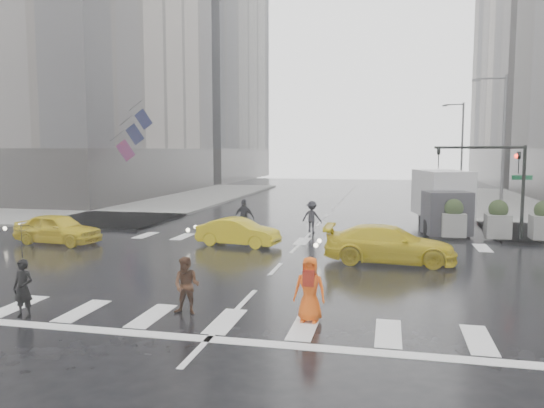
% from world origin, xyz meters
% --- Properties ---
extents(ground, '(120.00, 120.00, 0.00)m').
position_xyz_m(ground, '(0.00, 0.00, 0.00)').
color(ground, black).
rests_on(ground, ground).
extents(sidewalk_nw, '(35.00, 35.00, 0.15)m').
position_xyz_m(sidewalk_nw, '(-19.50, 17.50, 0.07)').
color(sidewalk_nw, slate).
rests_on(sidewalk_nw, ground).
extents(building_nw, '(26.05, 26.05, 38.00)m').
position_xyz_m(building_nw, '(-29.00, 27.00, 17.25)').
color(building_nw, '#A0968B').
rests_on(building_nw, ground).
extents(building_nw_far, '(26.05, 26.05, 44.00)m').
position_xyz_m(building_nw_far, '(-29.00, 56.00, 20.19)').
color(building_nw_far, '#615F5A').
rests_on(building_nw_far, ground).
extents(road_markings, '(18.00, 48.00, 0.01)m').
position_xyz_m(road_markings, '(0.00, 0.00, 0.01)').
color(road_markings, silver).
rests_on(road_markings, ground).
extents(traffic_signal_pole, '(4.45, 0.42, 4.50)m').
position_xyz_m(traffic_signal_pole, '(9.01, 8.01, 3.22)').
color(traffic_signal_pole, black).
rests_on(traffic_signal_pole, ground).
extents(street_lamp_near, '(2.15, 0.22, 9.00)m').
position_xyz_m(street_lamp_near, '(10.87, 18.00, 4.95)').
color(street_lamp_near, '#59595B').
rests_on(street_lamp_near, ground).
extents(street_lamp_far, '(2.15, 0.22, 9.00)m').
position_xyz_m(street_lamp_far, '(10.87, 38.00, 4.95)').
color(street_lamp_far, '#59595B').
rests_on(street_lamp_far, ground).
extents(planter_west, '(1.10, 1.10, 1.80)m').
position_xyz_m(planter_west, '(7.00, 8.20, 0.98)').
color(planter_west, slate).
rests_on(planter_west, ground).
extents(planter_mid, '(1.10, 1.10, 1.80)m').
position_xyz_m(planter_mid, '(9.00, 8.20, 0.98)').
color(planter_mid, slate).
rests_on(planter_mid, ground).
extents(planter_east, '(1.10, 1.10, 1.80)m').
position_xyz_m(planter_east, '(11.00, 8.20, 0.98)').
color(planter_east, slate).
rests_on(planter_east, ground).
extents(flag_cluster, '(2.87, 3.06, 4.69)m').
position_xyz_m(flag_cluster, '(-15.08, 18.50, 5.64)').
color(flag_cluster, '#59595B').
rests_on(flag_cluster, ground).
extents(pedestrian_black, '(0.97, 0.99, 2.43)m').
position_xyz_m(pedestrian_black, '(-5.16, -6.80, 1.66)').
color(pedestrian_black, black).
rests_on(pedestrian_black, ground).
extents(pedestrian_brown, '(0.75, 0.59, 1.51)m').
position_xyz_m(pedestrian_brown, '(-1.17, -5.63, 0.76)').
color(pedestrian_brown, '#452918').
rests_on(pedestrian_brown, ground).
extents(pedestrian_orange, '(0.84, 0.57, 1.64)m').
position_xyz_m(pedestrian_orange, '(2.06, -5.55, 0.83)').
color(pedestrian_orange, '#F05710').
rests_on(pedestrian_orange, ground).
extents(pedestrian_far_a, '(1.19, 0.86, 1.84)m').
position_xyz_m(pedestrian_far_a, '(-3.07, 6.86, 0.92)').
color(pedestrian_far_a, black).
rests_on(pedestrian_far_a, ground).
extents(pedestrian_far_b, '(1.17, 0.81, 1.65)m').
position_xyz_m(pedestrian_far_b, '(0.06, 8.64, 0.82)').
color(pedestrian_far_b, black).
rests_on(pedestrian_far_b, ground).
extents(taxi_front, '(4.23, 2.10, 1.39)m').
position_xyz_m(taxi_front, '(-10.82, 2.90, 0.69)').
color(taxi_front, '#DCBF0B').
rests_on(taxi_front, ground).
extents(taxi_mid, '(3.87, 1.79, 1.23)m').
position_xyz_m(taxi_mid, '(-2.63, 4.25, 0.61)').
color(taxi_mid, '#DCBF0B').
rests_on(taxi_mid, ground).
extents(taxi_rear, '(4.37, 2.03, 1.43)m').
position_xyz_m(taxi_rear, '(4.00, 2.00, 0.72)').
color(taxi_rear, '#DCBF0B').
rests_on(taxi_rear, ground).
extents(box_truck, '(2.23, 5.94, 3.16)m').
position_xyz_m(box_truck, '(6.77, 11.23, 1.69)').
color(box_truck, silver).
rests_on(box_truck, ground).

